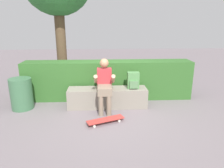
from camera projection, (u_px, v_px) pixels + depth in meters
ground_plane at (108, 113)px, 4.86m from camera, size 24.00×24.00×0.00m
bench_main at (107, 97)px, 5.16m from camera, size 1.93×0.48×0.47m
person_skater at (104, 83)px, 4.82m from camera, size 0.49×0.62×1.22m
skateboard_near_person at (106, 120)px, 4.33m from camera, size 0.82×0.49×0.09m
backpack_on_bench at (133, 81)px, 5.06m from camera, size 0.28×0.23×0.40m
hedge_row at (108, 80)px, 5.69m from camera, size 4.49×0.57×1.03m
trash_bin at (21, 94)px, 4.99m from camera, size 0.51×0.51×0.76m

